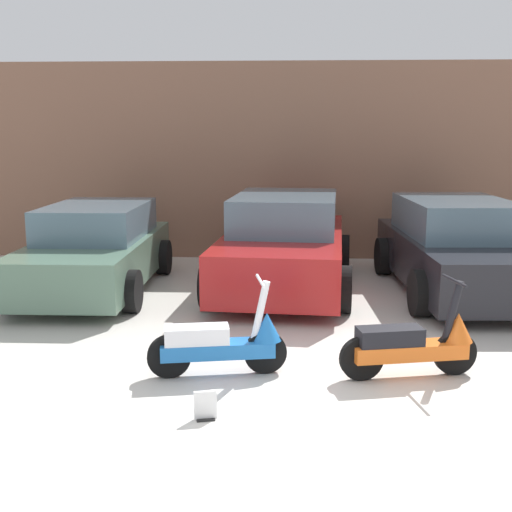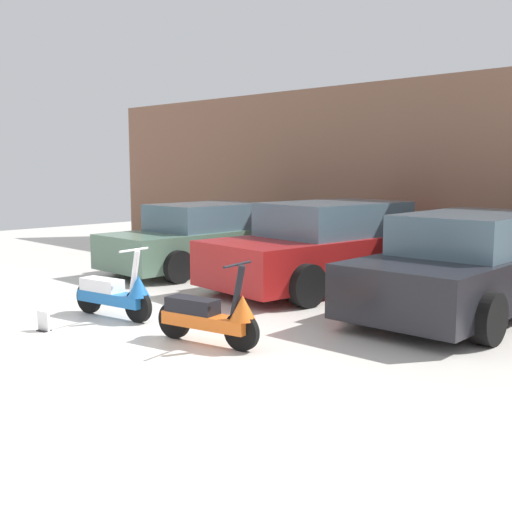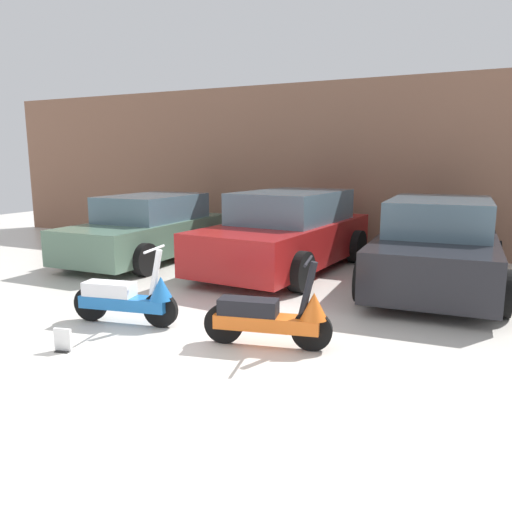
{
  "view_description": "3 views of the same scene",
  "coord_description": "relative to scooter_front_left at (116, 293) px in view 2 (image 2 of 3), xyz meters",
  "views": [
    {
      "loc": [
        -0.37,
        -5.18,
        2.48
      ],
      "look_at": [
        -0.72,
        2.51,
        0.98
      ],
      "focal_mm": 45.0,
      "sensor_mm": 36.0,
      "label": 1
    },
    {
      "loc": [
        6.55,
        -3.74,
        2.11
      ],
      "look_at": [
        0.19,
        2.67,
        0.84
      ],
      "focal_mm": 45.0,
      "sensor_mm": 36.0,
      "label": 2
    },
    {
      "loc": [
        3.04,
        -3.74,
        2.05
      ],
      "look_at": [
        -0.02,
        2.82,
        0.66
      ],
      "focal_mm": 35.0,
      "sensor_mm": 36.0,
      "label": 3
    }
  ],
  "objects": [
    {
      "name": "ground_plane",
      "position": [
        0.99,
        -1.1,
        -0.36
      ],
      "size": [
        28.0,
        28.0,
        0.0
      ],
      "primitive_type": "plane",
      "color": "silver"
    },
    {
      "name": "wall_back",
      "position": [
        0.99,
        6.34,
        1.54
      ],
      "size": [
        19.6,
        0.12,
        3.79
      ],
      "primitive_type": "cube",
      "color": "#845B47",
      "rests_on": "ground_plane"
    },
    {
      "name": "scooter_front_left",
      "position": [
        0.0,
        0.0,
        0.0
      ],
      "size": [
        1.43,
        0.57,
        1.01
      ],
      "rotation": [
        0.0,
        0.0,
        0.17
      ],
      "color": "black",
      "rests_on": "ground_plane"
    },
    {
      "name": "scooter_front_right",
      "position": [
        1.96,
        0.04,
        0.0
      ],
      "size": [
        1.44,
        0.6,
        1.02
      ],
      "rotation": [
        0.0,
        0.0,
        0.2
      ],
      "color": "black",
      "rests_on": "ground_plane"
    },
    {
      "name": "car_rear_left",
      "position": [
        -2.36,
        3.56,
        0.29
      ],
      "size": [
        1.94,
        3.97,
        1.34
      ],
      "rotation": [
        0.0,
        0.0,
        -1.56
      ],
      "color": "#51705B",
      "rests_on": "ground_plane"
    },
    {
      "name": "car_rear_center",
      "position": [
        0.62,
        3.89,
        0.35
      ],
      "size": [
        2.39,
        4.5,
        1.48
      ],
      "rotation": [
        0.0,
        0.0,
        -1.65
      ],
      "color": "maroon",
      "rests_on": "ground_plane"
    },
    {
      "name": "car_rear_right",
      "position": [
        3.32,
        3.68,
        0.33
      ],
      "size": [
        2.18,
        4.3,
        1.44
      ],
      "rotation": [
        0.0,
        0.0,
        -1.53
      ],
      "color": "black",
      "rests_on": "ground_plane"
    },
    {
      "name": "placard_near_left_scooter",
      "position": [
        -0.06,
        -1.05,
        -0.24
      ],
      "size": [
        0.2,
        0.15,
        0.26
      ],
      "rotation": [
        0.0,
        0.0,
        0.22
      ],
      "color": "black",
      "rests_on": "ground_plane"
    }
  ]
}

